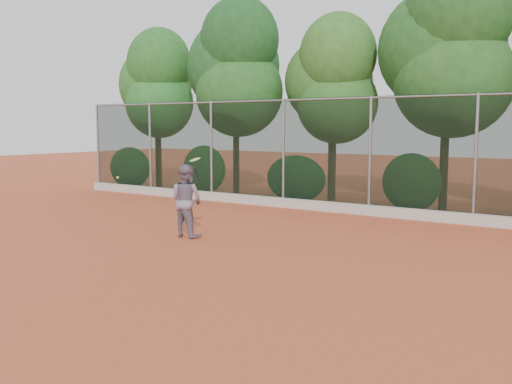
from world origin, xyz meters
The scene contains 7 objects.
ground centered at (0.00, 0.00, 0.00)m, with size 80.00×80.00×0.00m, color #BD4E2C.
concrete_curb centered at (0.00, 6.82, 0.15)m, with size 24.00×0.20×0.30m, color #B9B6AB.
tennis_player centered at (-2.22, 1.32, 0.86)m, with size 0.84×0.65×1.73m, color slate.
chainlink_fence centered at (0.00, 7.00, 1.86)m, with size 24.09×0.09×3.50m.
foliage_backdrop centered at (-0.55, 8.98, 4.40)m, with size 23.70×3.63×7.55m.
tennis_racket centered at (-1.83, 1.20, 1.82)m, with size 0.37×0.36×0.56m.
tennis_ball_in_flight centered at (-3.95, 0.76, 1.37)m, with size 0.07×0.07×0.07m.
Camera 1 is at (6.70, -8.84, 2.64)m, focal length 40.00 mm.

